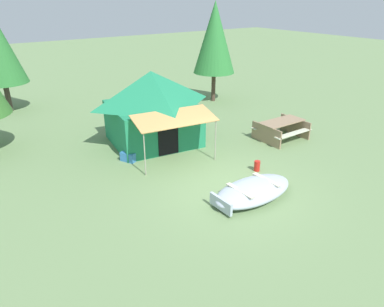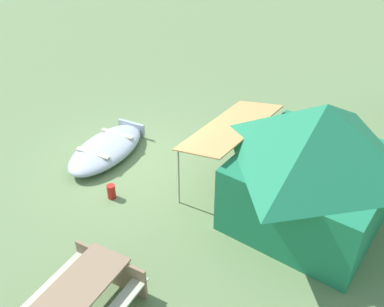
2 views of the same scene
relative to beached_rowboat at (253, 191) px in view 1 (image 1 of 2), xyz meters
name	(u,v)px [view 1 (image 1 of 2)]	position (x,y,z in m)	size (l,w,h in m)	color
ground_plane	(228,186)	(-0.14, 0.90, -0.24)	(80.00, 80.00, 0.00)	#688554
beached_rowboat	(253,191)	(0.00, 0.00, 0.00)	(2.65, 1.38, 0.45)	#A5B1C2
canvas_cabin_tent	(152,107)	(-0.24, 5.26, 1.19)	(3.65, 4.48, 2.75)	#1E7D53
picnic_table	(281,128)	(4.06, 2.68, 0.23)	(1.84, 1.51, 0.74)	#907559
cooler_box	(130,156)	(-1.76, 4.25, -0.08)	(0.53, 0.40, 0.32)	#3474B8
fuel_can	(257,166)	(1.30, 1.16, -0.06)	(0.19, 0.19, 0.34)	red
pine_tree_back_right	(215,38)	(5.25, 8.57, 3.02)	(2.13, 2.13, 5.02)	#49352B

